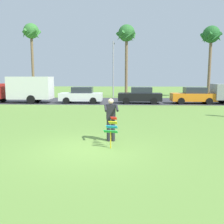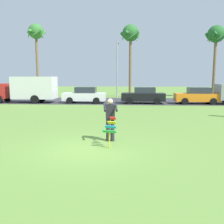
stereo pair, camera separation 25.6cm
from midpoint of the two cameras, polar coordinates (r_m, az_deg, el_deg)
The scene contains 12 objects.
ground_plane at distance 9.12m, azimuth -4.80°, elevation -8.42°, with size 120.00×120.00×0.00m, color olive.
road_strip at distance 27.00m, azimuth 1.10°, elevation 2.57°, with size 120.00×8.00×0.01m, color #38383D.
person_kite_flyer at distance 9.93m, azimuth 0.34°, elevation -1.39°, with size 0.59×0.70×1.73m.
kite_held at distance 9.14m, azimuth 0.47°, elevation -3.65°, with size 0.53×0.69×1.09m.
parked_truck_red_cab at distance 26.52m, azimuth -18.77°, elevation 5.09°, with size 6.70×2.13×2.62m.
parked_car_white at distance 24.88m, azimuth -5.99°, elevation 3.84°, with size 4.21×1.85×1.60m.
parked_car_black at distance 24.55m, azimuth 7.55°, elevation 3.75°, with size 4.26×1.95×1.60m.
parked_car_orange at distance 25.40m, azimuth 19.28°, elevation 3.51°, with size 4.21×1.84×1.60m.
palm_tree_left_near at distance 38.01m, azimuth -16.84°, elevation 16.59°, with size 2.58×2.71×9.99m.
palm_tree_right_near at distance 32.86m, azimuth 4.53°, elevation 16.94°, with size 2.58×2.71×9.14m.
palm_tree_centre_far at distance 34.49m, azimuth 23.00°, elevation 15.53°, with size 2.58×2.71×8.89m.
streetlight_pole at distance 31.81m, azimuth 1.45°, elevation 10.59°, with size 0.24×1.65×7.00m.
Camera 2 is at (1.49, -8.63, 2.58)m, focal length 39.80 mm.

